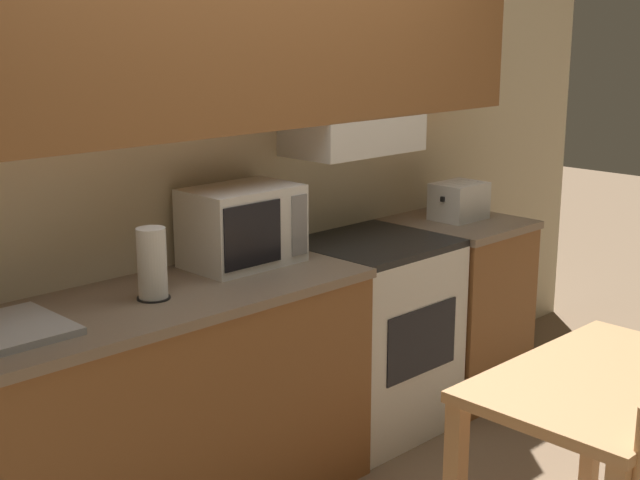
{
  "coord_description": "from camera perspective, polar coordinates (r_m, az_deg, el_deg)",
  "views": [
    {
      "loc": [
        -2.21,
        -2.86,
        1.84
      ],
      "look_at": [
        0.05,
        -0.55,
        1.04
      ],
      "focal_mm": 50.0,
      "sensor_mm": 36.0,
      "label": 1
    }
  ],
  "objects": [
    {
      "name": "ground_plane",
      "position": [
        4.05,
        -6.1,
        -13.14
      ],
      "size": [
        16.0,
        16.0,
        0.0
      ],
      "primitive_type": "plane",
      "color": "#7F664C"
    },
    {
      "name": "wall_back",
      "position": [
        3.59,
        -5.86,
        8.5
      ],
      "size": [
        5.42,
        0.38,
        2.55
      ],
      "color": "beige",
      "rests_on": "ground_plane"
    },
    {
      "name": "lower_counter_main",
      "position": [
        3.33,
        -11.4,
        -11.16
      ],
      "size": [
        1.83,
        0.62,
        0.89
      ],
      "color": "brown",
      "rests_on": "ground_plane"
    },
    {
      "name": "lower_counter_right_stub",
      "position": [
        4.52,
        8.62,
        -4.21
      ],
      "size": [
        0.56,
        0.62,
        0.89
      ],
      "color": "brown",
      "rests_on": "ground_plane"
    },
    {
      "name": "stove_range",
      "position": [
        4.08,
        3.34,
        -6.1
      ],
      "size": [
        0.65,
        0.59,
        0.89
      ],
      "color": "white",
      "rests_on": "ground_plane"
    },
    {
      "name": "microwave",
      "position": [
        3.54,
        -5.0,
        0.9
      ],
      "size": [
        0.45,
        0.3,
        0.31
      ],
      "color": "white",
      "rests_on": "lower_counter_main"
    },
    {
      "name": "toaster",
      "position": [
        4.41,
        8.88,
        2.5
      ],
      "size": [
        0.26,
        0.2,
        0.18
      ],
      "color": "white",
      "rests_on": "lower_counter_right_stub"
    },
    {
      "name": "paper_towel_roll",
      "position": [
        3.15,
        -10.7,
        -1.51
      ],
      "size": [
        0.12,
        0.12,
        0.25
      ],
      "color": "black",
      "rests_on": "lower_counter_main"
    },
    {
      "name": "dining_table",
      "position": [
        3.05,
        17.85,
        -10.55
      ],
      "size": [
        0.94,
        0.61,
        0.74
      ],
      "color": "tan",
      "rests_on": "ground_plane"
    }
  ]
}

